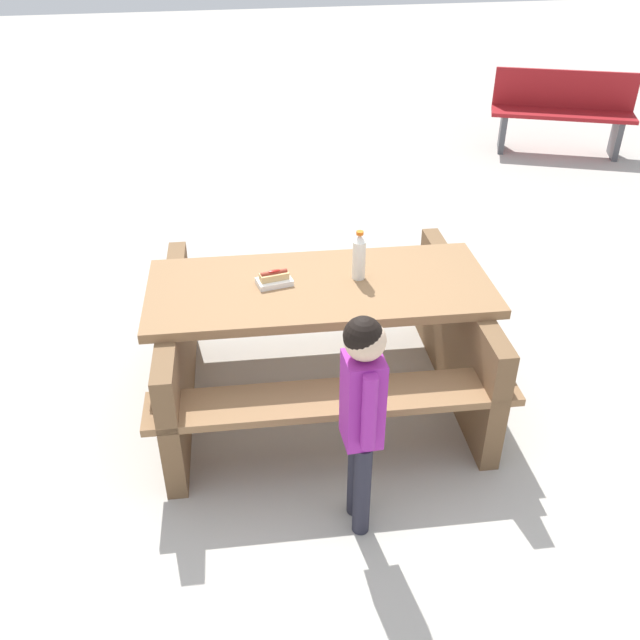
% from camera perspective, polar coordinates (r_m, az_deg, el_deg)
% --- Properties ---
extents(ground_plane, '(30.00, 30.00, 0.00)m').
position_cam_1_polar(ground_plane, '(3.97, -0.00, -6.40)').
color(ground_plane, '#B7B2A8').
rests_on(ground_plane, ground).
extents(picnic_table, '(1.89, 1.52, 0.75)m').
position_cam_1_polar(picnic_table, '(3.71, -0.00, -1.04)').
color(picnic_table, olive).
rests_on(picnic_table, ground).
extents(soda_bottle, '(0.07, 0.07, 0.27)m').
position_cam_1_polar(soda_bottle, '(3.55, 3.31, 5.34)').
color(soda_bottle, silver).
rests_on(soda_bottle, picnic_table).
extents(hotdog_tray, '(0.20, 0.14, 0.08)m').
position_cam_1_polar(hotdog_tray, '(3.54, -3.86, 3.46)').
color(hotdog_tray, white).
rests_on(hotdog_tray, picnic_table).
extents(child_in_coat, '(0.18, 0.28, 1.12)m').
position_cam_1_polar(child_in_coat, '(2.82, 3.65, -6.79)').
color(child_in_coat, '#262633').
rests_on(child_in_coat, ground).
extents(park_bench_near, '(1.54, 0.95, 0.85)m').
position_cam_1_polar(park_bench_near, '(8.16, 19.70, 16.25)').
color(park_bench_near, maroon).
rests_on(park_bench_near, ground).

